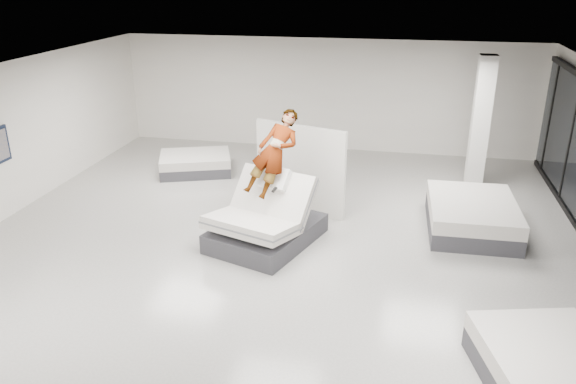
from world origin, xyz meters
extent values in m
plane|color=#B6B3AC|center=(0.00, 0.00, 0.00)|extent=(14.00, 14.00, 0.00)
plane|color=#262629|center=(0.00, 0.00, 3.20)|extent=(14.00, 14.00, 0.00)
cube|color=white|center=(0.00, 7.00, 1.60)|extent=(12.00, 0.04, 3.20)
cube|color=#38383D|center=(-0.24, 0.61, 0.19)|extent=(2.22, 2.55, 0.38)
cube|color=silver|center=(-0.16, 0.84, 0.87)|extent=(1.80, 1.33, 0.98)
cube|color=slate|center=(-0.16, 0.84, 0.87)|extent=(1.77, 1.20, 0.87)
cube|color=silver|center=(-0.41, 0.12, 0.57)|extent=(1.88, 1.56, 0.39)
cube|color=slate|center=(-0.41, 0.12, 0.57)|extent=(1.89, 1.56, 0.19)
cube|color=silver|center=(-0.15, 0.89, 1.24)|extent=(0.68, 0.56, 0.43)
imported|color=slate|center=(-0.15, 0.89, 1.39)|extent=(1.20, 1.89, 1.24)
cube|color=black|center=(-0.05, 0.49, 1.16)|extent=(0.09, 0.15, 0.08)
cube|color=silver|center=(0.11, 2.26, 0.97)|extent=(2.06, 0.78, 1.94)
cube|color=#38383D|center=(3.72, 1.99, 0.17)|extent=(1.75, 2.31, 0.34)
cube|color=silver|center=(3.72, 1.99, 0.48)|extent=(1.75, 2.31, 0.28)
cube|color=#38383D|center=(4.26, -2.79, 0.15)|extent=(2.02, 2.39, 0.31)
cube|color=silver|center=(4.26, -2.79, 0.44)|extent=(2.02, 2.39, 0.26)
cube|color=#38383D|center=(-3.04, 4.18, 0.13)|extent=(2.14, 1.88, 0.27)
cube|color=silver|center=(-3.04, 4.18, 0.38)|extent=(2.14, 1.88, 0.22)
cube|color=silver|center=(4.00, 4.50, 1.60)|extent=(0.40, 0.40, 3.20)
cube|color=black|center=(5.90, 4.00, 1.45)|extent=(0.09, 0.08, 2.80)
cube|color=black|center=(5.90, 6.00, 1.45)|extent=(0.09, 0.08, 2.80)
camera|label=1|loc=(2.16, -8.99, 4.99)|focal=35.00mm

